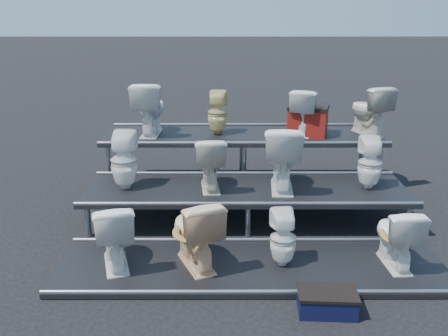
{
  "coord_description": "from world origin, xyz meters",
  "views": [
    {
      "loc": [
        -0.31,
        -6.13,
        2.75
      ],
      "look_at": [
        -0.29,
        0.1,
        0.7
      ],
      "focal_mm": 40.0,
      "sensor_mm": 36.0,
      "label": 1
    }
  ],
  "objects_px": {
    "toilet_6": "(282,157)",
    "toilet_11": "(369,110)",
    "toilet_2": "(283,238)",
    "toilet_7": "(370,163)",
    "toilet_4": "(124,161)",
    "toilet_8": "(150,108)",
    "toilet_0": "(113,233)",
    "toilet_3": "(396,236)",
    "toilet_9": "(217,113)",
    "toilet_10": "(307,111)",
    "step_stool": "(327,303)",
    "toilet_1": "(195,232)",
    "red_crate": "(308,122)",
    "toilet_5": "(210,163)"
  },
  "relations": [
    {
      "from": "toilet_4",
      "to": "red_crate",
      "type": "relative_size",
      "value": 1.35
    },
    {
      "from": "toilet_5",
      "to": "step_stool",
      "type": "relative_size",
      "value": 1.32
    },
    {
      "from": "toilet_0",
      "to": "toilet_1",
      "type": "height_order",
      "value": "toilet_1"
    },
    {
      "from": "toilet_3",
      "to": "toilet_10",
      "type": "height_order",
      "value": "toilet_10"
    },
    {
      "from": "step_stool",
      "to": "red_crate",
      "type": "bearing_deg",
      "value": 87.99
    },
    {
      "from": "toilet_1",
      "to": "toilet_10",
      "type": "xyz_separation_m",
      "value": [
        1.56,
        2.6,
        0.76
      ]
    },
    {
      "from": "toilet_6",
      "to": "toilet_11",
      "type": "distance_m",
      "value": 1.98
    },
    {
      "from": "toilet_4",
      "to": "toilet_8",
      "type": "bearing_deg",
      "value": -95.27
    },
    {
      "from": "step_stool",
      "to": "toilet_2",
      "type": "bearing_deg",
      "value": 115.71
    },
    {
      "from": "toilet_1",
      "to": "toilet_10",
      "type": "height_order",
      "value": "toilet_10"
    },
    {
      "from": "toilet_2",
      "to": "toilet_11",
      "type": "xyz_separation_m",
      "value": [
        1.57,
        2.6,
        0.86
      ]
    },
    {
      "from": "toilet_6",
      "to": "toilet_10",
      "type": "relative_size",
      "value": 1.22
    },
    {
      "from": "toilet_10",
      "to": "toilet_11",
      "type": "height_order",
      "value": "toilet_11"
    },
    {
      "from": "toilet_4",
      "to": "toilet_2",
      "type": "bearing_deg",
      "value": 148.02
    },
    {
      "from": "toilet_10",
      "to": "red_crate",
      "type": "height_order",
      "value": "toilet_10"
    },
    {
      "from": "toilet_8",
      "to": "toilet_10",
      "type": "distance_m",
      "value": 2.37
    },
    {
      "from": "toilet_0",
      "to": "toilet_9",
      "type": "height_order",
      "value": "toilet_9"
    },
    {
      "from": "toilet_2",
      "to": "toilet_9",
      "type": "distance_m",
      "value": 2.82
    },
    {
      "from": "toilet_9",
      "to": "toilet_11",
      "type": "distance_m",
      "value": 2.3
    },
    {
      "from": "toilet_9",
      "to": "toilet_10",
      "type": "xyz_separation_m",
      "value": [
        1.35,
        0.0,
        0.02
      ]
    },
    {
      "from": "toilet_5",
      "to": "toilet_6",
      "type": "xyz_separation_m",
      "value": [
        0.93,
        0.0,
        0.08
      ]
    },
    {
      "from": "toilet_8",
      "to": "toilet_3",
      "type": "bearing_deg",
      "value": 141.22
    },
    {
      "from": "toilet_1",
      "to": "toilet_3",
      "type": "height_order",
      "value": "toilet_1"
    },
    {
      "from": "step_stool",
      "to": "toilet_3",
      "type": "bearing_deg",
      "value": 45.54
    },
    {
      "from": "toilet_2",
      "to": "toilet_0",
      "type": "bearing_deg",
      "value": -5.39
    },
    {
      "from": "toilet_4",
      "to": "toilet_8",
      "type": "relative_size",
      "value": 0.95
    },
    {
      "from": "toilet_0",
      "to": "toilet_2",
      "type": "height_order",
      "value": "toilet_0"
    },
    {
      "from": "toilet_0",
      "to": "toilet_3",
      "type": "xyz_separation_m",
      "value": [
        3.02,
        0.0,
        -0.03
      ]
    },
    {
      "from": "toilet_1",
      "to": "toilet_7",
      "type": "distance_m",
      "value": 2.58
    },
    {
      "from": "toilet_7",
      "to": "red_crate",
      "type": "xyz_separation_m",
      "value": [
        -0.62,
        1.25,
        0.26
      ]
    },
    {
      "from": "toilet_0",
      "to": "toilet_6",
      "type": "distance_m",
      "value": 2.37
    },
    {
      "from": "toilet_0",
      "to": "toilet_2",
      "type": "relative_size",
      "value": 1.18
    },
    {
      "from": "toilet_1",
      "to": "toilet_6",
      "type": "bearing_deg",
      "value": -152.09
    },
    {
      "from": "toilet_8",
      "to": "toilet_1",
      "type": "bearing_deg",
      "value": 109.81
    },
    {
      "from": "toilet_8",
      "to": "toilet_11",
      "type": "xyz_separation_m",
      "value": [
        3.32,
        0.0,
        -0.03
      ]
    },
    {
      "from": "toilet_6",
      "to": "toilet_11",
      "type": "relative_size",
      "value": 1.14
    },
    {
      "from": "toilet_4",
      "to": "red_crate",
      "type": "height_order",
      "value": "red_crate"
    },
    {
      "from": "toilet_4",
      "to": "red_crate",
      "type": "distance_m",
      "value": 2.86
    },
    {
      "from": "toilet_0",
      "to": "toilet_3",
      "type": "relative_size",
      "value": 1.08
    },
    {
      "from": "toilet_5",
      "to": "toilet_9",
      "type": "height_order",
      "value": "toilet_9"
    },
    {
      "from": "toilet_0",
      "to": "toilet_8",
      "type": "xyz_separation_m",
      "value": [
        0.06,
        2.6,
        0.83
      ]
    },
    {
      "from": "toilet_6",
      "to": "toilet_9",
      "type": "height_order",
      "value": "toilet_9"
    },
    {
      "from": "toilet_6",
      "to": "toilet_11",
      "type": "height_order",
      "value": "toilet_11"
    },
    {
      "from": "red_crate",
      "to": "step_stool",
      "type": "relative_size",
      "value": 1.05
    },
    {
      "from": "toilet_2",
      "to": "toilet_3",
      "type": "xyz_separation_m",
      "value": [
        1.21,
        0.0,
        0.03
      ]
    },
    {
      "from": "toilet_0",
      "to": "toilet_3",
      "type": "bearing_deg",
      "value": 164.1
    },
    {
      "from": "toilet_5",
      "to": "step_stool",
      "type": "distance_m",
      "value": 2.5
    },
    {
      "from": "toilet_8",
      "to": "red_crate",
      "type": "relative_size",
      "value": 1.43
    },
    {
      "from": "toilet_4",
      "to": "toilet_11",
      "type": "bearing_deg",
      "value": -157.45
    },
    {
      "from": "toilet_2",
      "to": "toilet_7",
      "type": "relative_size",
      "value": 0.91
    }
  ]
}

